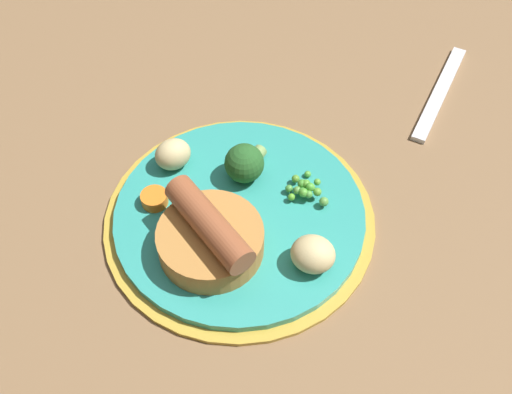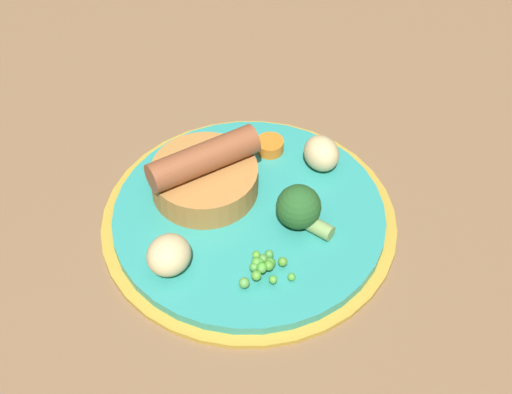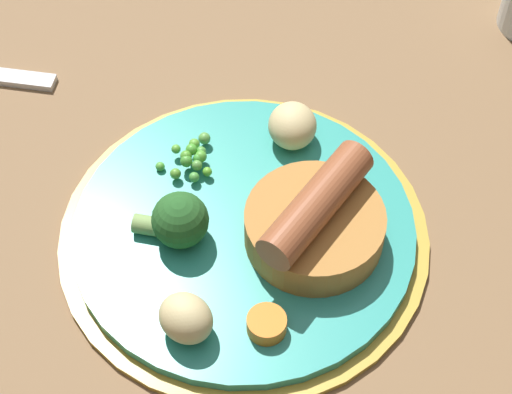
% 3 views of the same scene
% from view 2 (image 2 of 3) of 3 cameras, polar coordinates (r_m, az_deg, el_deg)
% --- Properties ---
extents(dining_table, '(1.10, 0.80, 0.03)m').
position_cam_2_polar(dining_table, '(0.81, -1.12, -2.08)').
color(dining_table, brown).
rests_on(dining_table, ground).
extents(dinner_plate, '(0.27, 0.27, 0.01)m').
position_cam_2_polar(dinner_plate, '(0.79, -0.47, -1.54)').
color(dinner_plate, '#B79333').
rests_on(dinner_plate, dining_table).
extents(sausage_pudding, '(0.10, 0.10, 0.06)m').
position_cam_2_polar(sausage_pudding, '(0.79, -3.46, 1.51)').
color(sausage_pudding, '#AD7538').
rests_on(sausage_pudding, dinner_plate).
extents(pea_pile, '(0.05, 0.04, 0.02)m').
position_cam_2_polar(pea_pile, '(0.73, 0.49, -4.67)').
color(pea_pile, '#429231').
rests_on(pea_pile, dinner_plate).
extents(broccoli_floret_near, '(0.05, 0.04, 0.04)m').
position_cam_2_polar(broccoli_floret_near, '(0.76, 2.95, -0.76)').
color(broccoli_floret_near, '#235623').
rests_on(broccoli_floret_near, dinner_plate).
extents(potato_chunk_0, '(0.05, 0.05, 0.03)m').
position_cam_2_polar(potato_chunk_0, '(0.81, 4.39, 2.93)').
color(potato_chunk_0, '#CCB77F').
rests_on(potato_chunk_0, dinner_plate).
extents(potato_chunk_1, '(0.05, 0.05, 0.03)m').
position_cam_2_polar(potato_chunk_1, '(0.73, -5.83, -3.87)').
color(potato_chunk_1, '#CCB77F').
rests_on(potato_chunk_1, dinner_plate).
extents(carrot_slice_0, '(0.03, 0.03, 0.01)m').
position_cam_2_polar(carrot_slice_0, '(0.83, 0.94, 3.44)').
color(carrot_slice_0, orange).
rests_on(carrot_slice_0, dinner_plate).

